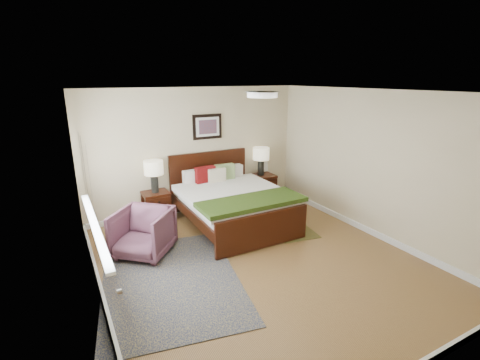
{
  "coord_description": "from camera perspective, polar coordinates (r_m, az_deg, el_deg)",
  "views": [
    {
      "loc": [
        -2.5,
        -4.0,
        2.69
      ],
      "look_at": [
        0.11,
        0.83,
        1.05
      ],
      "focal_mm": 26.0,
      "sensor_mm": 36.0,
      "label": 1
    }
  ],
  "objects": [
    {
      "name": "rug_navy",
      "position": [
        6.53,
        8.11,
        -7.83
      ],
      "size": [
        0.88,
        1.16,
        0.01
      ],
      "primitive_type": "cube",
      "rotation": [
        0.0,
        0.0,
        -0.17
      ],
      "color": "black",
      "rests_on": "ground"
    },
    {
      "name": "front_wall",
      "position": [
        3.26,
        27.77,
        -11.7
      ],
      "size": [
        4.5,
        0.04,
        2.5
      ],
      "primitive_type": "cube",
      "color": "beige",
      "rests_on": "ground"
    },
    {
      "name": "ceiling",
      "position": [
        4.73,
        3.68,
        14.29
      ],
      "size": [
        4.5,
        5.0,
        0.02
      ],
      "primitive_type": "cube",
      "color": "white",
      "rests_on": "back_wall"
    },
    {
      "name": "nightstand_right",
      "position": [
        7.74,
        3.44,
        -0.86
      ],
      "size": [
        0.61,
        0.45,
        0.6
      ],
      "color": "#371608",
      "rests_on": "ground"
    },
    {
      "name": "ceil_fixture",
      "position": [
        4.73,
        3.68,
        13.86
      ],
      "size": [
        0.44,
        0.44,
        0.08
      ],
      "color": "white",
      "rests_on": "ceiling"
    },
    {
      "name": "lamp_right",
      "position": [
        7.58,
        3.47,
        3.97
      ],
      "size": [
        0.35,
        0.35,
        0.61
      ],
      "color": "black",
      "rests_on": "nightstand_right"
    },
    {
      "name": "bed",
      "position": [
        6.44,
        -1.37,
        -2.8
      ],
      "size": [
        1.82,
        2.21,
        1.19
      ],
      "color": "#371608",
      "rests_on": "ground"
    },
    {
      "name": "left_wall",
      "position": [
        4.26,
        -23.36,
        -4.55
      ],
      "size": [
        0.04,
        5.0,
        2.5
      ],
      "primitive_type": "cube",
      "color": "beige",
      "rests_on": "ground"
    },
    {
      "name": "wall_art",
      "position": [
        7.1,
        -5.37,
        8.7
      ],
      "size": [
        0.62,
        0.05,
        0.5
      ],
      "color": "black",
      "rests_on": "back_wall"
    },
    {
      "name": "door",
      "position": [
        2.79,
        -18.53,
        -19.85
      ],
      "size": [
        0.06,
        1.0,
        2.18
      ],
      "color": "silver",
      "rests_on": "ground"
    },
    {
      "name": "nightstand_left",
      "position": [
        6.82,
        -13.61,
        -2.97
      ],
      "size": [
        0.49,
        0.44,
        0.58
      ],
      "color": "#371608",
      "rests_on": "ground"
    },
    {
      "name": "armchair",
      "position": [
        5.64,
        -15.62,
        -8.34
      ],
      "size": [
        1.13,
        1.13,
        0.74
      ],
      "primitive_type": "imported",
      "rotation": [
        0.0,
        0.0,
        -0.73
      ],
      "color": "#5A323F",
      "rests_on": "ground"
    },
    {
      "name": "back_wall",
      "position": [
        7.12,
        -7.27,
        4.81
      ],
      "size": [
        4.5,
        0.04,
        2.5
      ],
      "primitive_type": "cube",
      "color": "beige",
      "rests_on": "ground"
    },
    {
      "name": "lamp_left",
      "position": [
        6.68,
        -13.98,
        1.57
      ],
      "size": [
        0.35,
        0.35,
        0.61
      ],
      "color": "black",
      "rests_on": "nightstand_left"
    },
    {
      "name": "floor",
      "position": [
        5.43,
        3.19,
        -13.08
      ],
      "size": [
        5.0,
        5.0,
        0.0
      ],
      "primitive_type": "plane",
      "color": "olive",
      "rests_on": "ground"
    },
    {
      "name": "window",
      "position": [
        4.89,
        -23.75,
        -0.4
      ],
      "size": [
        0.11,
        2.72,
        1.32
      ],
      "color": "silver",
      "rests_on": "left_wall"
    },
    {
      "name": "rug_persian",
      "position": [
        5.05,
        -11.24,
        -15.86
      ],
      "size": [
        2.22,
        2.81,
        0.01
      ],
      "primitive_type": "cube",
      "rotation": [
        0.0,
        0.0,
        -0.18
      ],
      "color": "#0B153B",
      "rests_on": "ground"
    },
    {
      "name": "right_wall",
      "position": [
        6.38,
        20.89,
        2.47
      ],
      "size": [
        0.04,
        5.0,
        2.5
      ],
      "primitive_type": "cube",
      "color": "beige",
      "rests_on": "ground"
    }
  ]
}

